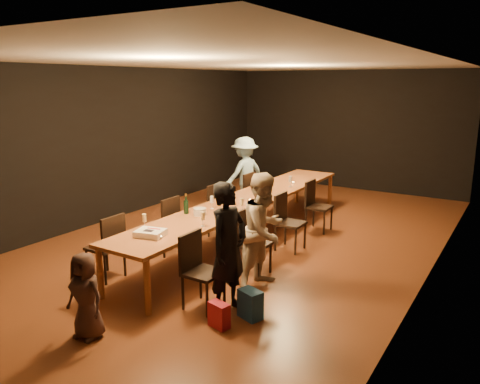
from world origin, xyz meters
The scene contains 30 objects.
ground centered at (0.00, 0.00, 0.00)m, with size 10.00×10.00×0.00m, color #492312.
room_shell centered at (0.00, 0.00, 2.08)m, with size 6.04×10.04×3.02m.
table centered at (0.00, 0.00, 0.70)m, with size 0.90×6.00×0.75m.
chair_right_0 centered at (0.85, -2.40, 0.47)m, with size 0.42×0.42×0.93m, color black, non-canonical shape.
chair_right_1 centered at (0.85, -1.20, 0.47)m, with size 0.42×0.42×0.93m, color black, non-canonical shape.
chair_right_2 centered at (0.85, 0.00, 0.47)m, with size 0.42×0.42×0.93m, color black, non-canonical shape.
chair_right_3 centered at (0.85, 1.20, 0.47)m, with size 0.42×0.42×0.93m, color black, non-canonical shape.
chair_left_0 centered at (-0.85, -2.40, 0.47)m, with size 0.42×0.42×0.93m, color black, non-canonical shape.
chair_left_1 centered at (-0.85, -1.20, 0.47)m, with size 0.42×0.42×0.93m, color black, non-canonical shape.
chair_left_2 centered at (-0.85, 0.00, 0.47)m, with size 0.42×0.42×0.93m, color black, non-canonical shape.
chair_left_3 centered at (-0.85, 1.20, 0.47)m, with size 0.42×0.42×0.93m, color black, non-canonical shape.
woman_birthday centered at (1.15, -2.30, 0.79)m, with size 0.58×0.38×1.59m, color black.
woman_tan centered at (1.15, -1.44, 0.78)m, with size 0.76×0.59×1.56m, color #CBB398.
man_blue centered at (-1.15, 1.83, 0.78)m, with size 1.01×0.58×1.56m, color #9ACCEE.
child centered at (0.18, -3.61, 0.48)m, with size 0.47×0.30×0.96m, color #422A25.
gift_bag_red centered at (1.28, -2.69, 0.15)m, with size 0.25×0.13×0.29m, color #B71B30.
gift_bag_blue centered at (1.47, -2.32, 0.17)m, with size 0.27×0.18×0.34m, color #235C9B.
birthday_cake centered at (-0.02, -2.36, 0.79)m, with size 0.41×0.36×0.08m.
plate_stack centered at (-0.07, -1.23, 0.80)m, with size 0.19×0.19×0.11m, color silver.
champagne_bottle centered at (-0.30, -1.27, 0.90)m, with size 0.07×0.07×0.31m, color black, non-canonical shape.
ice_bucket centered at (0.06, 0.55, 0.85)m, with size 0.18×0.18×0.20m, color #B9B9BE.
wineglass_0 centered at (-0.32, -2.16, 0.85)m, with size 0.06×0.06×0.21m, color beige, non-canonical shape.
wineglass_1 centered at (0.30, -1.65, 0.85)m, with size 0.06×0.06×0.21m, color beige, non-canonical shape.
wineglass_2 centered at (-0.13, -0.83, 0.85)m, with size 0.06×0.06×0.21m, color silver, non-canonical shape.
wineglass_3 centered at (0.35, -0.71, 0.85)m, with size 0.06×0.06×0.21m, color beige, non-canonical shape.
wineglass_4 centered at (-0.32, 0.01, 0.85)m, with size 0.06×0.06×0.21m, color silver, non-canonical shape.
wineglass_5 centered at (0.22, 1.26, 0.85)m, with size 0.06×0.06×0.21m, color silver, non-canonical shape.
tealight_near centered at (0.15, -2.36, 0.77)m, with size 0.05×0.05×0.03m, color #B2B7B2.
tealight_mid centered at (0.15, -0.12, 0.77)m, with size 0.05×0.05×0.03m, color #B2B7B2.
tealight_far centered at (0.15, 1.54, 0.77)m, with size 0.05×0.05×0.03m, color #B2B7B2.
Camera 1 is at (4.01, -6.64, 2.69)m, focal length 35.00 mm.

